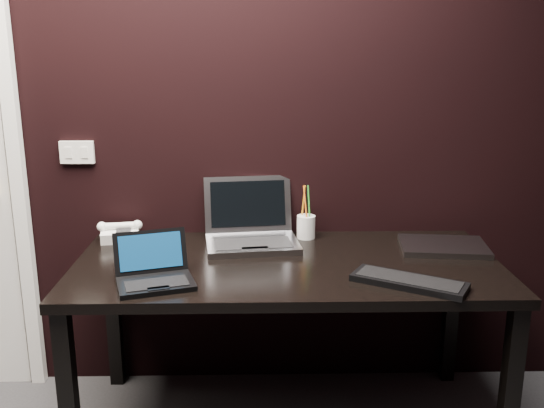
{
  "coord_description": "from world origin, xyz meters",
  "views": [
    {
      "loc": [
        0.19,
        -0.89,
        1.58
      ],
      "look_at": [
        0.24,
        1.35,
        0.99
      ],
      "focal_mm": 40.0,
      "sensor_mm": 36.0,
      "label": 1
    }
  ],
  "objects_px": {
    "netbook": "(154,274)",
    "closed_laptop": "(443,246)",
    "silver_laptop": "(251,232)",
    "ext_keyboard": "(409,282)",
    "mobile_phone": "(123,248)",
    "desk": "(287,280)",
    "desk_phone": "(120,232)",
    "pen_cup": "(306,226)"
  },
  "relations": [
    {
      "from": "silver_laptop",
      "to": "ext_keyboard",
      "type": "xyz_separation_m",
      "value": [
        0.58,
        -0.48,
        -0.04
      ]
    },
    {
      "from": "desk_phone",
      "to": "mobile_phone",
      "type": "height_order",
      "value": "mobile_phone"
    },
    {
      "from": "netbook",
      "to": "desk_phone",
      "type": "height_order",
      "value": "netbook"
    },
    {
      "from": "netbook",
      "to": "ext_keyboard",
      "type": "xyz_separation_m",
      "value": [
        0.92,
        -0.04,
        -0.02
      ]
    },
    {
      "from": "desk",
      "to": "desk_phone",
      "type": "bearing_deg",
      "value": 158.06
    },
    {
      "from": "desk_phone",
      "to": "pen_cup",
      "type": "distance_m",
      "value": 0.83
    },
    {
      "from": "netbook",
      "to": "closed_laptop",
      "type": "xyz_separation_m",
      "value": [
        1.17,
        0.36,
        -0.02
      ]
    },
    {
      "from": "desk",
      "to": "ext_keyboard",
      "type": "xyz_separation_m",
      "value": [
        0.43,
        -0.26,
        0.09
      ]
    },
    {
      "from": "desk",
      "to": "mobile_phone",
      "type": "relative_size",
      "value": 17.93
    },
    {
      "from": "desk_phone",
      "to": "closed_laptop",
      "type": "bearing_deg",
      "value": -6.32
    },
    {
      "from": "silver_laptop",
      "to": "mobile_phone",
      "type": "bearing_deg",
      "value": -164.13
    },
    {
      "from": "desk",
      "to": "mobile_phone",
      "type": "xyz_separation_m",
      "value": [
        -0.67,
        0.08,
        0.11
      ]
    },
    {
      "from": "netbook",
      "to": "silver_laptop",
      "type": "relative_size",
      "value": 0.76
    },
    {
      "from": "ext_keyboard",
      "to": "mobile_phone",
      "type": "height_order",
      "value": "mobile_phone"
    },
    {
      "from": "ext_keyboard",
      "to": "desk_phone",
      "type": "bearing_deg",
      "value": 154.63
    },
    {
      "from": "desk_phone",
      "to": "ext_keyboard",
      "type": "bearing_deg",
      "value": -25.37
    },
    {
      "from": "silver_laptop",
      "to": "desk_phone",
      "type": "xyz_separation_m",
      "value": [
        -0.58,
        0.07,
        -0.02
      ]
    },
    {
      "from": "silver_laptop",
      "to": "desk_phone",
      "type": "height_order",
      "value": "silver_laptop"
    },
    {
      "from": "ext_keyboard",
      "to": "silver_laptop",
      "type": "bearing_deg",
      "value": 139.95
    },
    {
      "from": "mobile_phone",
      "to": "pen_cup",
      "type": "height_order",
      "value": "pen_cup"
    },
    {
      "from": "closed_laptop",
      "to": "pen_cup",
      "type": "relative_size",
      "value": 1.58
    },
    {
      "from": "ext_keyboard",
      "to": "pen_cup",
      "type": "xyz_separation_m",
      "value": [
        -0.33,
        0.56,
        0.04
      ]
    },
    {
      "from": "mobile_phone",
      "to": "desk",
      "type": "bearing_deg",
      "value": -6.79
    },
    {
      "from": "netbook",
      "to": "desk",
      "type": "bearing_deg",
      "value": 23.82
    },
    {
      "from": "netbook",
      "to": "pen_cup",
      "type": "xyz_separation_m",
      "value": [
        0.59,
        0.53,
        0.02
      ]
    },
    {
      "from": "netbook",
      "to": "closed_laptop",
      "type": "height_order",
      "value": "netbook"
    },
    {
      "from": "ext_keyboard",
      "to": "closed_laptop",
      "type": "bearing_deg",
      "value": 58.4
    },
    {
      "from": "desk_phone",
      "to": "desk",
      "type": "bearing_deg",
      "value": -21.94
    },
    {
      "from": "closed_laptop",
      "to": "desk",
      "type": "bearing_deg",
      "value": -168.34
    },
    {
      "from": "closed_laptop",
      "to": "mobile_phone",
      "type": "xyz_separation_m",
      "value": [
        -1.34,
        -0.06,
        0.02
      ]
    },
    {
      "from": "desk",
      "to": "ext_keyboard",
      "type": "height_order",
      "value": "ext_keyboard"
    },
    {
      "from": "silver_laptop",
      "to": "closed_laptop",
      "type": "height_order",
      "value": "silver_laptop"
    },
    {
      "from": "desk",
      "to": "mobile_phone",
      "type": "distance_m",
      "value": 0.68
    },
    {
      "from": "desk",
      "to": "ext_keyboard",
      "type": "relative_size",
      "value": 4.02
    },
    {
      "from": "ext_keyboard",
      "to": "netbook",
      "type": "bearing_deg",
      "value": 177.68
    },
    {
      "from": "desk",
      "to": "pen_cup",
      "type": "relative_size",
      "value": 7.01
    },
    {
      "from": "silver_laptop",
      "to": "ext_keyboard",
      "type": "bearing_deg",
      "value": -40.05
    },
    {
      "from": "closed_laptop",
      "to": "pen_cup",
      "type": "distance_m",
      "value": 0.6
    },
    {
      "from": "silver_laptop",
      "to": "mobile_phone",
      "type": "xyz_separation_m",
      "value": [
        -0.52,
        -0.15,
        -0.02
      ]
    },
    {
      "from": "silver_laptop",
      "to": "desk_phone",
      "type": "distance_m",
      "value": 0.59
    },
    {
      "from": "ext_keyboard",
      "to": "desk_phone",
      "type": "height_order",
      "value": "desk_phone"
    },
    {
      "from": "desk",
      "to": "mobile_phone",
      "type": "height_order",
      "value": "mobile_phone"
    }
  ]
}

